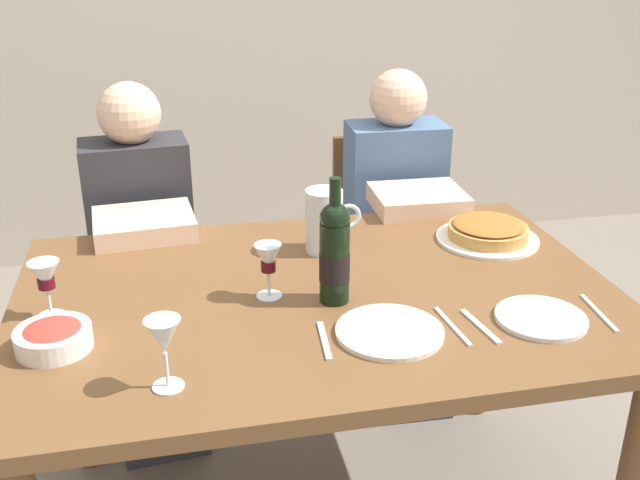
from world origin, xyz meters
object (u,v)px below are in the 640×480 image
(wine_bottle, at_px, (335,252))
(chair_left, at_px, (144,260))
(diner_left, at_px, (145,256))
(wine_glass_centre, at_px, (45,278))
(dinner_plate_left_setting, at_px, (541,318))
(diner_right, at_px, (402,230))
(baked_tart, at_px, (488,232))
(dinner_plate_right_setting, at_px, (390,332))
(wine_glass_left_diner, at_px, (164,339))
(salad_bowl, at_px, (53,337))
(wine_glass_right_diner, at_px, (268,261))
(chair_right, at_px, (383,236))
(dining_table, at_px, (318,324))
(water_pitcher, at_px, (325,224))

(wine_bottle, relative_size, chair_left, 0.36)
(wine_bottle, xyz_separation_m, diner_left, (-0.47, 0.70, -0.27))
(chair_left, bearing_deg, wine_glass_centre, 73.46)
(dinner_plate_left_setting, bearing_deg, diner_right, 91.89)
(baked_tart, bearing_deg, dinner_plate_right_setting, -134.03)
(wine_glass_left_diner, bearing_deg, dinner_plate_right_setting, 12.10)
(wine_bottle, relative_size, wine_glass_centre, 2.24)
(chair_left, bearing_deg, salad_bowl, 76.48)
(wine_glass_right_diner, distance_m, wine_glass_centre, 0.52)
(salad_bowl, bearing_deg, dinner_plate_left_setting, -5.71)
(baked_tart, xyz_separation_m, wine_glass_right_diner, (-0.67, -0.21, 0.07))
(wine_glass_centre, xyz_separation_m, dinner_plate_right_setting, (0.75, -0.24, -0.09))
(diner_right, bearing_deg, wine_glass_right_diner, 51.86)
(chair_right, bearing_deg, diner_left, 18.83)
(salad_bowl, bearing_deg, dinner_plate_right_setting, -7.38)
(dining_table, height_order, dinner_plate_left_setting, dinner_plate_left_setting)
(wine_glass_left_diner, xyz_separation_m, diner_right, (0.82, 1.02, -0.25))
(wine_glass_right_diner, xyz_separation_m, chair_right, (0.58, 0.91, -0.36))
(dinner_plate_right_setting, bearing_deg, diner_right, 69.99)
(dining_table, relative_size, wine_bottle, 4.75)
(salad_bowl, bearing_deg, wine_bottle, 7.86)
(wine_glass_left_diner, bearing_deg, chair_left, 93.73)
(baked_tart, bearing_deg, dining_table, -158.65)
(dinner_plate_right_setting, height_order, chair_right, chair_right)
(wine_bottle, height_order, salad_bowl, wine_bottle)
(diner_right, bearing_deg, baked_tart, 105.01)
(baked_tart, xyz_separation_m, wine_glass_centre, (-1.19, -0.21, 0.07))
(dinner_plate_right_setting, bearing_deg, chair_right, 73.54)
(wine_glass_left_diner, xyz_separation_m, chair_right, (0.83, 1.25, -0.37))
(salad_bowl, height_order, dinner_plate_left_setting, salad_bowl)
(wine_glass_right_diner, relative_size, dinner_plate_left_setting, 0.66)
(wine_bottle, height_order, water_pitcher, wine_bottle)
(water_pitcher, xyz_separation_m, wine_glass_centre, (-0.71, -0.24, 0.02))
(salad_bowl, xyz_separation_m, dinner_plate_right_setting, (0.73, -0.09, -0.02))
(dinner_plate_left_setting, xyz_separation_m, chair_left, (-0.93, 1.13, -0.27))
(water_pitcher, height_order, dinner_plate_left_setting, water_pitcher)
(dining_table, xyz_separation_m, dinner_plate_left_setting, (0.48, -0.25, 0.10))
(salad_bowl, relative_size, dinner_plate_left_setting, 0.77)
(dining_table, bearing_deg, wine_glass_right_diner, 179.38)
(water_pitcher, xyz_separation_m, chair_right, (0.38, 0.67, -0.34))
(wine_glass_centre, relative_size, dinner_plate_left_setting, 0.67)
(water_pitcher, distance_m, dinner_plate_left_setting, 0.64)
(water_pitcher, xyz_separation_m, salad_bowl, (-0.68, -0.39, -0.05))
(dinner_plate_right_setting, xyz_separation_m, diner_right, (0.33, 0.91, -0.15))
(wine_bottle, height_order, dinner_plate_left_setting, wine_bottle)
(water_pitcher, xyz_separation_m, dinner_plate_right_setting, (0.04, -0.48, -0.07))
(water_pitcher, bearing_deg, wine_glass_centre, -161.53)
(wine_glass_centre, distance_m, diner_right, 1.30)
(wine_glass_left_diner, bearing_deg, dinner_plate_left_setting, 6.06)
(dining_table, bearing_deg, chair_left, 117.49)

